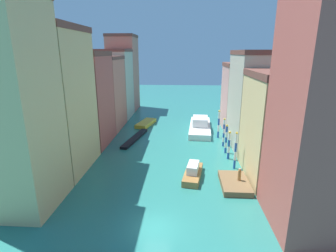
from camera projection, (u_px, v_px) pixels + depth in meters
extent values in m
plane|color=#28756B|center=(170.00, 138.00, 46.10)|extent=(154.00, 154.00, 0.00)
cube|color=#DBB77A|center=(11.00, 110.00, 23.56)|extent=(6.80, 7.09, 19.42)
cube|color=#DBB77A|center=(57.00, 104.00, 32.09)|extent=(6.80, 9.60, 17.17)
cube|color=brown|center=(48.00, 27.00, 29.61)|extent=(6.94, 9.79, 0.76)
cube|color=#B25147|center=(86.00, 101.00, 41.78)|extent=(6.80, 8.92, 14.21)
cube|color=brown|center=(82.00, 54.00, 39.71)|extent=(6.94, 9.10, 0.77)
cube|color=#C6705B|center=(104.00, 95.00, 50.76)|extent=(6.80, 9.33, 13.46)
cube|color=brown|center=(101.00, 58.00, 48.82)|extent=(6.94, 9.52, 0.64)
cube|color=#BCB299|center=(116.00, 85.00, 59.44)|extent=(6.80, 8.66, 14.87)
cube|color=brown|center=(114.00, 50.00, 57.31)|extent=(6.94, 8.84, 0.55)
cube|color=#C6705B|center=(124.00, 75.00, 67.14)|extent=(6.80, 8.12, 18.35)
cube|color=brown|center=(122.00, 36.00, 64.51)|extent=(6.94, 8.28, 0.71)
cube|color=#B25147|center=(325.00, 114.00, 20.47)|extent=(6.80, 7.83, 20.22)
cube|color=#DBB77A|center=(278.00, 129.00, 30.57)|extent=(6.80, 9.94, 12.00)
cube|color=brown|center=(285.00, 75.00, 28.81)|extent=(6.94, 10.14, 0.77)
cube|color=#BCB299|center=(255.00, 102.00, 40.45)|extent=(6.80, 10.84, 14.42)
cube|color=brown|center=(260.00, 52.00, 38.36)|extent=(6.94, 11.06, 0.69)
cube|color=tan|center=(241.00, 99.00, 50.19)|extent=(6.80, 8.46, 12.16)
cube|color=brown|center=(244.00, 65.00, 48.42)|extent=(6.94, 8.63, 0.70)
cube|color=brown|center=(234.00, 183.00, 29.62)|extent=(3.12, 5.27, 0.67)
cylinder|color=olive|center=(239.00, 175.00, 29.41)|extent=(0.36, 0.36, 1.26)
sphere|color=tan|center=(240.00, 169.00, 29.20)|extent=(0.26, 0.26, 0.26)
cylinder|color=#1E479E|center=(234.00, 164.00, 33.94)|extent=(0.29, 0.29, 1.20)
cylinder|color=white|center=(235.00, 156.00, 33.61)|extent=(0.29, 0.29, 1.20)
cylinder|color=#1E479E|center=(236.00, 147.00, 33.28)|extent=(0.29, 0.29, 1.20)
cylinder|color=white|center=(236.00, 138.00, 32.94)|extent=(0.29, 0.29, 1.20)
sphere|color=gold|center=(237.00, 133.00, 32.74)|extent=(0.32, 0.32, 0.32)
cylinder|color=#1E479E|center=(228.00, 156.00, 37.03)|extent=(0.34, 0.34, 0.97)
cylinder|color=white|center=(229.00, 149.00, 36.76)|extent=(0.34, 0.34, 0.97)
cylinder|color=#1E479E|center=(229.00, 143.00, 36.49)|extent=(0.34, 0.34, 0.97)
cylinder|color=white|center=(229.00, 137.00, 36.22)|extent=(0.34, 0.34, 0.97)
sphere|color=gold|center=(230.00, 132.00, 36.05)|extent=(0.37, 0.37, 0.37)
cylinder|color=#1E479E|center=(225.00, 150.00, 39.32)|extent=(0.33, 0.33, 0.84)
cylinder|color=white|center=(226.00, 145.00, 39.09)|extent=(0.33, 0.33, 0.84)
cylinder|color=#1E479E|center=(226.00, 140.00, 38.86)|extent=(0.33, 0.33, 0.84)
cylinder|color=white|center=(226.00, 135.00, 38.63)|extent=(0.33, 0.33, 0.84)
cylinder|color=#1E479E|center=(227.00, 129.00, 38.40)|extent=(0.33, 0.33, 0.84)
sphere|color=gold|center=(227.00, 126.00, 38.25)|extent=(0.36, 0.36, 0.36)
cylinder|color=#1E479E|center=(223.00, 144.00, 42.15)|extent=(0.31, 0.31, 0.74)
cylinder|color=white|center=(223.00, 140.00, 41.94)|extent=(0.31, 0.31, 0.74)
cylinder|color=#1E479E|center=(224.00, 135.00, 41.74)|extent=(0.31, 0.31, 0.74)
cylinder|color=white|center=(224.00, 131.00, 41.53)|extent=(0.31, 0.31, 0.74)
cylinder|color=#1E479E|center=(224.00, 127.00, 41.33)|extent=(0.31, 0.31, 0.74)
cylinder|color=white|center=(224.00, 122.00, 41.13)|extent=(0.31, 0.31, 0.74)
sphere|color=gold|center=(225.00, 119.00, 40.99)|extent=(0.34, 0.34, 0.34)
cylinder|color=#1E479E|center=(218.00, 135.00, 46.19)|extent=(0.32, 0.32, 1.19)
cylinder|color=white|center=(218.00, 128.00, 45.86)|extent=(0.32, 0.32, 1.19)
cylinder|color=#1E479E|center=(219.00, 122.00, 45.53)|extent=(0.32, 0.32, 1.19)
cylinder|color=white|center=(219.00, 115.00, 45.20)|extent=(0.32, 0.32, 1.19)
sphere|color=gold|center=(219.00, 111.00, 45.00)|extent=(0.36, 0.36, 0.36)
cube|color=white|center=(200.00, 128.00, 50.55)|extent=(4.77, 13.13, 1.10)
cube|color=silver|center=(200.00, 121.00, 50.18)|extent=(3.16, 4.70, 1.55)
cube|color=black|center=(135.00, 138.00, 45.39)|extent=(3.03, 10.40, 0.44)
cube|color=olive|center=(193.00, 174.00, 31.62)|extent=(2.77, 5.91, 0.79)
cube|color=silver|center=(193.00, 168.00, 31.37)|extent=(1.65, 2.82, 1.01)
cube|color=gold|center=(146.00, 123.00, 54.43)|extent=(3.82, 7.05, 0.72)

